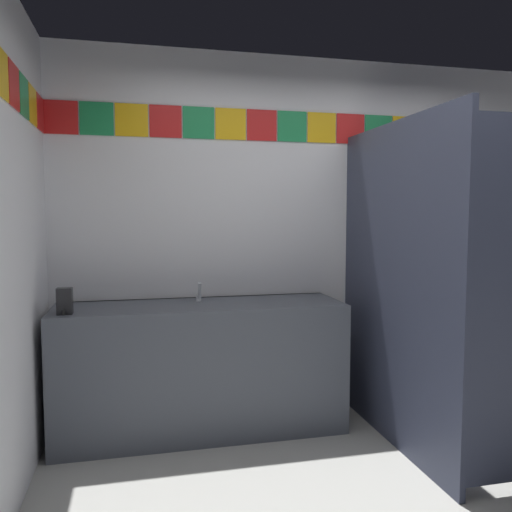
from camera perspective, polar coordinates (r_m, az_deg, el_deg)
wall_back at (r=3.96m, az=5.37°, el=2.42°), size 3.70×0.09×2.64m
vanity_counter at (r=3.60m, az=-6.10°, el=-12.10°), size 1.92×0.59×0.88m
faucet_center at (r=3.58m, az=-6.34°, el=-4.22°), size 0.04×0.10×0.14m
soap_dispenser at (r=3.32m, az=-20.45°, el=-4.72°), size 0.09×0.09×0.16m
stall_divider at (r=3.25m, az=19.80°, el=-3.56°), size 0.92×1.50×2.06m
toilet at (r=4.20m, az=20.12°, el=-11.91°), size 0.39×0.49×0.74m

